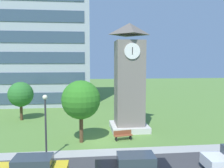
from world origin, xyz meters
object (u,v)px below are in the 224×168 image
Objects in this scene: park_bench at (123,135)px; tree_by_building at (81,100)px; tree_near_tower at (21,94)px; street_lamp at (46,119)px; clock_tower at (129,83)px; parked_car_black at (133,168)px.

park_bench is 5.26m from tree_by_building.
street_lamp is at bearing -69.04° from tree_near_tower.
tree_by_building is at bearing -51.00° from tree_near_tower.
park_bench is at bearing -38.57° from tree_near_tower.
tree_by_building is (-5.14, -3.64, -1.22)m from clock_tower.
tree_by_building is at bearing 113.11° from parked_car_black.
tree_by_building is at bearing -144.65° from clock_tower.
clock_tower is 6.41m from tree_by_building.
tree_near_tower is at bearing 129.00° from tree_by_building.
street_lamp is at bearing 146.45° from parked_car_black.
tree_near_tower is at bearing 155.52° from clock_tower.
parked_car_black is at bearing -57.47° from tree_near_tower.
tree_by_building is (2.58, 3.82, 0.79)m from street_lamp.
street_lamp is 4.68m from tree_by_building.
tree_near_tower reaches higher than park_bench.
clock_tower is at bearing 80.76° from parked_car_black.
street_lamp is 1.02× the size of tree_near_tower.
clock_tower is at bearing 35.35° from tree_by_building.
clock_tower is 2.30× the size of street_lamp.
tree_near_tower is at bearing 110.96° from street_lamp.
park_bench is 0.40× the size of parked_car_black.
street_lamp is at bearing -135.97° from clock_tower.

